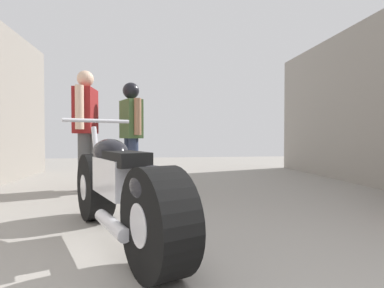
{
  "coord_description": "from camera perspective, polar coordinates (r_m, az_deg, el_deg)",
  "views": [
    {
      "loc": [
        -0.51,
        -0.32,
        0.79
      ],
      "look_at": [
        0.0,
        3.33,
        0.7
      ],
      "focal_mm": 28.04,
      "sensor_mm": 36.0,
      "label": 1
    }
  ],
  "objects": [
    {
      "name": "ground_plane",
      "position": [
        3.77,
        -0.05,
        -10.75
      ],
      "size": [
        16.01,
        16.01,
        0.0
      ],
      "primitive_type": "plane",
      "color": "gray"
    },
    {
      "name": "motorcycle_maroon_cruiser",
      "position": [
        2.33,
        -13.59,
        -8.45
      ],
      "size": [
        1.04,
        1.97,
        0.96
      ],
      "color": "black",
      "rests_on": "ground_plane"
    },
    {
      "name": "mechanic_in_blue",
      "position": [
        4.58,
        -19.56,
        3.7
      ],
      "size": [
        0.28,
        0.7,
        1.74
      ],
      "color": "#4C4C4C",
      "rests_on": "ground_plane"
    },
    {
      "name": "mechanic_with_helmet",
      "position": [
        4.73,
        -11.51,
        3.56
      ],
      "size": [
        0.39,
        0.62,
        1.63
      ],
      "color": "#2D3851",
      "rests_on": "ground_plane"
    }
  ]
}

